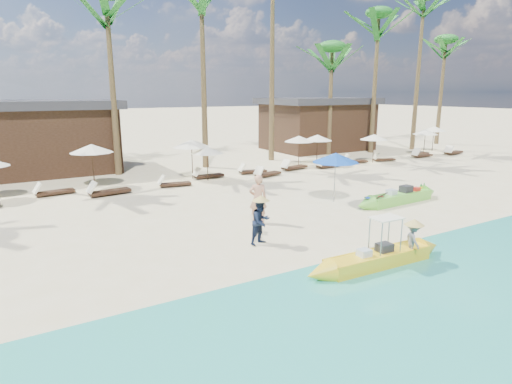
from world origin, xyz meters
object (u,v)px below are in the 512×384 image
yellow_canoe (378,258)px  tourist (258,199)px  blue_umbrella (336,158)px  green_canoe (399,197)px

yellow_canoe → tourist: bearing=100.7°
yellow_canoe → blue_umbrella: size_ratio=2.46×
blue_umbrella → green_canoe: bearing=-34.1°
green_canoe → yellow_canoe: size_ratio=1.06×
blue_umbrella → tourist: bearing=-167.9°
yellow_canoe → blue_umbrella: bearing=61.1°
green_canoe → yellow_canoe: 7.63m
yellow_canoe → tourist: tourist is taller
yellow_canoe → blue_umbrella: blue_umbrella is taller
green_canoe → tourist: size_ratio=3.10×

